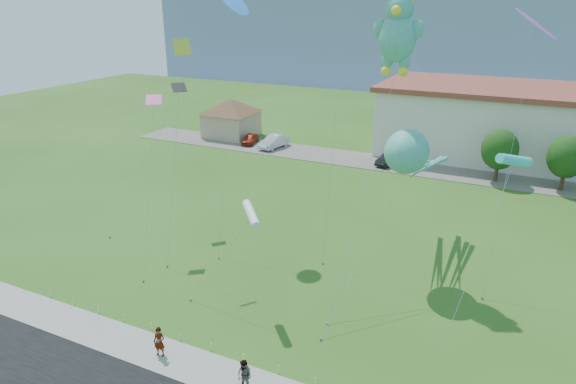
{
  "coord_description": "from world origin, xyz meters",
  "views": [
    {
      "loc": [
        12.47,
        -19.76,
        17.57
      ],
      "look_at": [
        -0.98,
        8.0,
        5.88
      ],
      "focal_mm": 32.0,
      "sensor_mm": 36.0,
      "label": 1
    }
  ],
  "objects_px": {
    "pavilion": "(231,114)",
    "pedestrian_right": "(244,376)",
    "pedestrian_left": "(159,342)",
    "parked_car_silver": "(274,142)",
    "parked_car_black": "(389,159)",
    "parked_car_red": "(250,139)",
    "octopus_kite": "(411,158)",
    "teddy_bear_kite": "(398,32)"
  },
  "relations": [
    {
      "from": "pavilion",
      "to": "pedestrian_right",
      "type": "bearing_deg",
      "value": -57.56
    },
    {
      "from": "pedestrian_left",
      "to": "parked_car_silver",
      "type": "height_order",
      "value": "pedestrian_left"
    },
    {
      "from": "parked_car_silver",
      "to": "parked_car_black",
      "type": "bearing_deg",
      "value": 7.0
    },
    {
      "from": "parked_car_red",
      "to": "parked_car_black",
      "type": "xyz_separation_m",
      "value": [
        18.43,
        -0.99,
        0.02
      ]
    },
    {
      "from": "pedestrian_right",
      "to": "parked_car_red",
      "type": "relative_size",
      "value": 0.44
    },
    {
      "from": "octopus_kite",
      "to": "parked_car_red",
      "type": "bearing_deg",
      "value": 138.6
    },
    {
      "from": "parked_car_black",
      "to": "teddy_bear_kite",
      "type": "relative_size",
      "value": 0.22
    },
    {
      "from": "pavilion",
      "to": "parked_car_red",
      "type": "relative_size",
      "value": 2.48
    },
    {
      "from": "pedestrian_right",
      "to": "octopus_kite",
      "type": "xyz_separation_m",
      "value": [
        3.47,
        16.35,
        6.68
      ]
    },
    {
      "from": "pavilion",
      "to": "parked_car_silver",
      "type": "distance_m",
      "value": 8.67
    },
    {
      "from": "pedestrian_left",
      "to": "pavilion",
      "type": "bearing_deg",
      "value": 102.44
    },
    {
      "from": "pedestrian_right",
      "to": "octopus_kite",
      "type": "bearing_deg",
      "value": 87.23
    },
    {
      "from": "parked_car_red",
      "to": "parked_car_silver",
      "type": "distance_m",
      "value": 3.65
    },
    {
      "from": "pedestrian_right",
      "to": "parked_car_silver",
      "type": "distance_m",
      "value": 42.39
    },
    {
      "from": "parked_car_black",
      "to": "pavilion",
      "type": "bearing_deg",
      "value": -174.01
    },
    {
      "from": "pavilion",
      "to": "parked_car_red",
      "type": "xyz_separation_m",
      "value": [
        4.27,
        -2.42,
        -2.33
      ]
    },
    {
      "from": "parked_car_red",
      "to": "parked_car_black",
      "type": "height_order",
      "value": "parked_car_black"
    },
    {
      "from": "octopus_kite",
      "to": "parked_car_silver",
      "type": "bearing_deg",
      "value": 134.67
    },
    {
      "from": "pedestrian_right",
      "to": "parked_car_red",
      "type": "bearing_deg",
      "value": 128.67
    },
    {
      "from": "pedestrian_left",
      "to": "octopus_kite",
      "type": "xyz_separation_m",
      "value": [
        8.72,
        16.09,
        6.67
      ]
    },
    {
      "from": "parked_car_red",
      "to": "octopus_kite",
      "type": "distance_m",
      "value": 34.45
    },
    {
      "from": "parked_car_red",
      "to": "parked_car_silver",
      "type": "bearing_deg",
      "value": -17.76
    },
    {
      "from": "parked_car_red",
      "to": "parked_car_black",
      "type": "bearing_deg",
      "value": -14.73
    },
    {
      "from": "pavilion",
      "to": "octopus_kite",
      "type": "height_order",
      "value": "octopus_kite"
    },
    {
      "from": "pavilion",
      "to": "teddy_bear_kite",
      "type": "relative_size",
      "value": 0.51
    },
    {
      "from": "parked_car_red",
      "to": "parked_car_black",
      "type": "relative_size",
      "value": 0.94
    },
    {
      "from": "parked_car_silver",
      "to": "teddy_bear_kite",
      "type": "bearing_deg",
      "value": -37.7
    },
    {
      "from": "pedestrian_left",
      "to": "parked_car_red",
      "type": "relative_size",
      "value": 0.45
    },
    {
      "from": "parked_car_silver",
      "to": "parked_car_black",
      "type": "relative_size",
      "value": 1.19
    },
    {
      "from": "pedestrian_left",
      "to": "octopus_kite",
      "type": "height_order",
      "value": "octopus_kite"
    },
    {
      "from": "parked_car_silver",
      "to": "octopus_kite",
      "type": "relative_size",
      "value": 0.27
    },
    {
      "from": "pedestrian_right",
      "to": "octopus_kite",
      "type": "height_order",
      "value": "octopus_kite"
    },
    {
      "from": "pedestrian_left",
      "to": "parked_car_black",
      "type": "xyz_separation_m",
      "value": [
        1.83,
        37.42,
        -0.22
      ]
    },
    {
      "from": "pedestrian_left",
      "to": "parked_car_silver",
      "type": "distance_m",
      "value": 40.17
    },
    {
      "from": "pedestrian_right",
      "to": "octopus_kite",
      "type": "relative_size",
      "value": 0.09
    },
    {
      "from": "parked_car_silver",
      "to": "octopus_kite",
      "type": "xyz_separation_m",
      "value": [
        21.68,
        -21.93,
        6.77
      ]
    },
    {
      "from": "parked_car_silver",
      "to": "teddy_bear_kite",
      "type": "relative_size",
      "value": 0.26
    },
    {
      "from": "parked_car_silver",
      "to": "teddy_bear_kite",
      "type": "distance_m",
      "value": 32.97
    },
    {
      "from": "teddy_bear_kite",
      "to": "parked_car_silver",
      "type": "bearing_deg",
      "value": 132.97
    },
    {
      "from": "parked_car_red",
      "to": "octopus_kite",
      "type": "relative_size",
      "value": 0.22
    },
    {
      "from": "parked_car_black",
      "to": "pedestrian_left",
      "type": "bearing_deg",
      "value": -78.26
    },
    {
      "from": "pavilion",
      "to": "pedestrian_right",
      "type": "distance_m",
      "value": 48.73
    }
  ]
}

